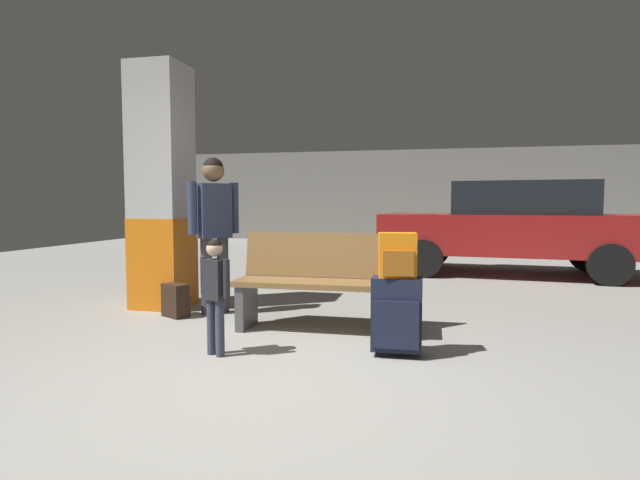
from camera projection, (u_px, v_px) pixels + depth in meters
name	position (u px, v px, depth m)	size (l,w,h in m)	color
ground_plane	(353.00, 290.00, 7.07)	(18.00, 18.00, 0.10)	gray
garage_back_wall	(398.00, 196.00, 15.58)	(18.00, 0.12, 2.80)	slate
structural_pillar	(162.00, 188.00, 5.62)	(0.57, 0.57, 2.69)	orange
bench	(323.00, 282.00, 4.64)	(1.60, 0.54, 0.89)	brown
suitcase	(397.00, 315.00, 3.84)	(0.39, 0.24, 0.60)	#191E33
backpack_bright	(397.00, 256.00, 3.81)	(0.30, 0.23, 0.34)	orange
child	(215.00, 284.00, 3.84)	(0.28, 0.22, 0.90)	#33384C
adult	(214.00, 218.00, 5.29)	(0.40, 0.44, 1.64)	#38383D
backpack_dark_floor	(176.00, 301.00, 5.19)	(0.32, 0.29, 0.34)	black
parked_car_near	(513.00, 225.00, 8.26)	(4.24, 2.08, 1.51)	maroon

